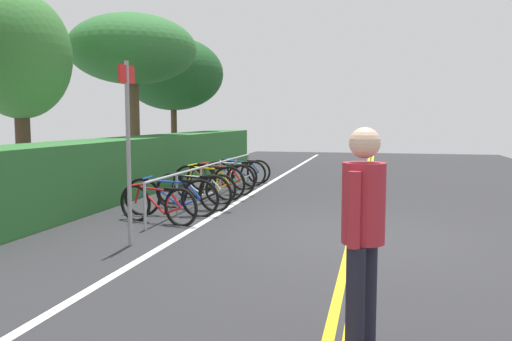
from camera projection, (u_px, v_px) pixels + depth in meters
ground_plane at (357, 237)px, 7.89m from camera, size 39.45×12.26×0.05m
centre_line_yellow_inner at (362, 236)px, 7.87m from camera, size 35.51×0.10×0.00m
centre_line_yellow_outer at (352, 235)px, 7.90m from camera, size 35.51×0.10×0.00m
bike_lane_stripe_white at (194, 228)px, 8.48m from camera, size 35.51×0.12×0.00m
bike_rack at (211, 173)px, 11.53m from camera, size 6.83×0.05×0.78m
bicycle_0 at (158, 204)px, 8.83m from camera, size 0.55×1.59×0.69m
bicycle_1 at (171, 197)px, 9.49m from camera, size 0.46×1.81×0.74m
bicycle_2 at (193, 192)px, 10.16m from camera, size 0.46×1.68×0.75m
bicycle_3 at (197, 189)px, 10.83m from camera, size 0.47×1.67×0.68m
bicycle_4 at (209, 182)px, 11.48m from camera, size 0.46×1.73×0.79m
bicycle_5 at (220, 179)px, 12.24m from camera, size 0.46×1.77×0.77m
bicycle_6 at (224, 177)px, 13.00m from camera, size 0.62×1.64×0.69m
bicycle_7 at (235, 174)px, 13.69m from camera, size 0.63×1.58×0.71m
bicycle_8 at (242, 171)px, 14.45m from camera, size 0.46×1.66×0.69m
pedestrian at (363, 225)px, 3.86m from camera, size 0.47×0.32×1.71m
sign_post_near at (128, 137)px, 7.15m from camera, size 0.36×0.06×2.55m
hedge_backdrop at (149, 162)px, 13.47m from camera, size 15.78×1.26×1.32m
tree_mid at (19, 57)px, 11.31m from camera, size 2.21×2.21×4.50m
tree_far_right at (133, 50)px, 14.23m from camera, size 3.49×3.49×4.60m
tree_extra at (173, 74)px, 18.60m from camera, size 3.58×3.58×4.66m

